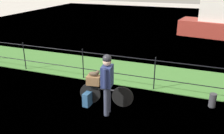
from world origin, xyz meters
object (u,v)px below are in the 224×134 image
backpack_on_paving (87,99)px  bicycle_main (106,94)px  cyclist_person (107,80)px  mooring_bollard (213,100)px  terrier_dog (94,73)px  moored_boat_near (215,22)px  wooden_crate (94,80)px

backpack_on_paving → bicycle_main: bearing=120.5°
cyclist_person → mooring_bollard: size_ratio=4.12×
terrier_dog → mooring_bollard: (3.20, 1.01, -0.74)m
terrier_dog → cyclist_person: 0.66m
bicycle_main → backpack_on_paving: bicycle_main is taller
terrier_dog → moored_boat_near: size_ratio=0.08×
cyclist_person → moored_boat_near: moored_boat_near is taller
backpack_on_paving → moored_boat_near: 11.10m
wooden_crate → bicycle_main: bearing=7.5°
terrier_dog → mooring_bollard: size_ratio=0.79×
terrier_dog → backpack_on_paving: terrier_dog is taller
wooden_crate → terrier_dog: bearing=7.5°
cyclist_person → backpack_on_paving: size_ratio=4.21×
mooring_bollard → moored_boat_near: (0.09, 9.33, 0.65)m
mooring_bollard → moored_boat_near: moored_boat_near is taller
wooden_crate → backpack_on_paving: (-0.13, -0.19, -0.54)m
wooden_crate → terrier_dog: 0.21m
moored_boat_near → wooden_crate: bearing=-107.8°
terrier_dog → mooring_bollard: bearing=17.5°
mooring_bollard → backpack_on_paving: bearing=-160.2°
wooden_crate → backpack_on_paving: wooden_crate is taller
bicycle_main → cyclist_person: size_ratio=0.93×
backpack_on_paving → terrier_dog: bearing=145.0°
bicycle_main → terrier_dog: (-0.31, -0.04, 0.62)m
backpack_on_paving → mooring_bollard: mooring_bollard is taller
wooden_crate → moored_boat_near: (3.31, 10.34, 0.11)m
bicycle_main → moored_boat_near: (2.98, 10.30, 0.53)m
wooden_crate → moored_boat_near: 10.86m
terrier_dog → cyclist_person: bearing=-35.4°
mooring_bollard → bicycle_main: bearing=-161.4°
bicycle_main → wooden_crate: wooden_crate is taller
wooden_crate → cyclist_person: size_ratio=0.23×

